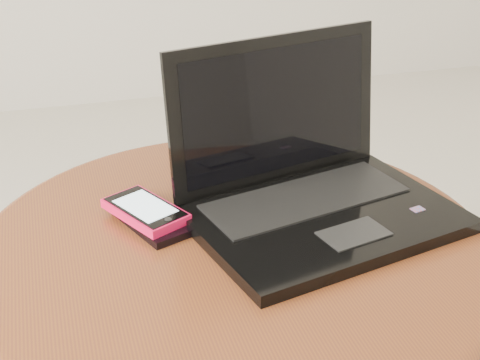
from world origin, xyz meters
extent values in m
cylinder|color=brown|center=(0.10, -0.02, 0.52)|extent=(0.64, 0.64, 0.03)
torus|color=brown|center=(0.10, -0.02, 0.52)|extent=(0.68, 0.68, 0.03)
cube|color=black|center=(0.22, -0.02, 0.55)|extent=(0.38, 0.31, 0.02)
cube|color=black|center=(0.21, 0.03, 0.56)|extent=(0.30, 0.16, 0.00)
cube|color=black|center=(0.23, -0.08, 0.55)|extent=(0.09, 0.07, 0.00)
cube|color=red|center=(0.34, -0.04, 0.55)|extent=(0.02, 0.02, 0.00)
cube|color=black|center=(0.19, 0.11, 0.66)|extent=(0.33, 0.10, 0.21)
cube|color=black|center=(0.19, 0.10, 0.66)|extent=(0.29, 0.09, 0.17)
cube|color=black|center=(0.00, 0.04, 0.54)|extent=(0.10, 0.13, 0.01)
cube|color=#C41F53|center=(-0.02, 0.09, 0.55)|extent=(0.06, 0.03, 0.00)
cube|color=#F3114B|center=(-0.01, 0.05, 0.55)|extent=(0.11, 0.13, 0.01)
cube|color=black|center=(-0.01, 0.05, 0.56)|extent=(0.10, 0.13, 0.00)
cube|color=silver|center=(-0.01, 0.05, 0.56)|extent=(0.08, 0.10, 0.00)
cylinder|color=black|center=(0.02, 0.01, 0.56)|extent=(0.01, 0.01, 0.00)
camera|label=1|loc=(-0.12, -0.77, 1.01)|focal=53.33mm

